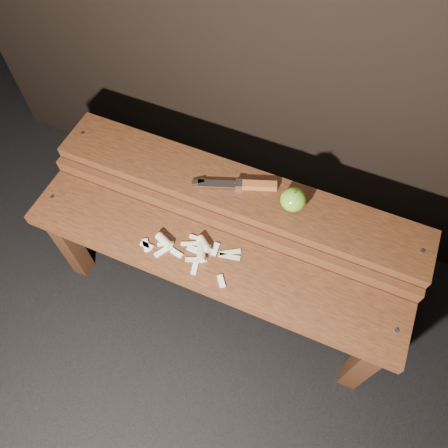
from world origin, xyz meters
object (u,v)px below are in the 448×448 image
at_px(knife, 248,185).
at_px(bench_front_tier, 209,271).
at_px(bench_rear_tier, 237,204).
at_px(apple, 293,200).

bearing_deg(knife, bench_front_tier, -96.51).
bearing_deg(bench_rear_tier, knife, 32.69).
height_order(bench_rear_tier, knife, knife).
height_order(bench_front_tier, apple, apple).
bearing_deg(apple, bench_rear_tier, -178.57).
height_order(apple, knife, apple).
xyz_separation_m(bench_front_tier, bench_rear_tier, (0.00, 0.23, 0.06)).
relative_size(bench_front_tier, bench_rear_tier, 1.00).
xyz_separation_m(bench_rear_tier, knife, (0.03, 0.02, 0.10)).
height_order(bench_front_tier, knife, knife).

